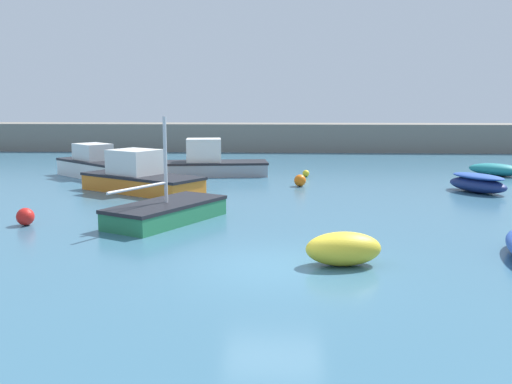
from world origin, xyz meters
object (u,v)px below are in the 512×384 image
(motorboat_grey_hull, at_px, (140,177))
(mooring_buoy_orange, at_px, (300,180))
(fishing_dinghy_green, at_px, (343,249))
(mooring_buoy_yellow, at_px, (306,173))
(mooring_buoy_red, at_px, (25,217))
(rowboat_with_red_cover, at_px, (478,183))
(rowboat_white_midwater, at_px, (496,170))
(motorboat_with_cabin, at_px, (96,165))
(sailboat_twin_hulled, at_px, (166,212))
(cabin_cruiser_white, at_px, (210,163))

(motorboat_grey_hull, bearing_deg, mooring_buoy_orange, 47.52)
(mooring_buoy_orange, bearing_deg, fishing_dinghy_green, -86.84)
(mooring_buoy_yellow, bearing_deg, mooring_buoy_red, -127.48)
(mooring_buoy_red, height_order, mooring_buoy_orange, mooring_buoy_red)
(rowboat_with_red_cover, height_order, rowboat_white_midwater, rowboat_with_red_cover)
(motorboat_with_cabin, relative_size, sailboat_twin_hulled, 1.11)
(motorboat_with_cabin, xyz_separation_m, mooring_buoy_red, (1.56, -12.00, -0.36))
(fishing_dinghy_green, distance_m, motorboat_grey_hull, 13.98)
(mooring_buoy_red, bearing_deg, rowboat_with_red_cover, 24.30)
(mooring_buoy_yellow, bearing_deg, fishing_dinghy_green, -88.89)
(cabin_cruiser_white, relative_size, motorboat_with_cabin, 1.16)
(mooring_buoy_red, bearing_deg, motorboat_with_cabin, 97.43)
(motorboat_with_cabin, bearing_deg, mooring_buoy_orange, 28.39)
(motorboat_grey_hull, relative_size, mooring_buoy_orange, 10.64)
(cabin_cruiser_white, distance_m, mooring_buoy_red, 13.85)
(cabin_cruiser_white, relative_size, rowboat_white_midwater, 2.05)
(motorboat_with_cabin, xyz_separation_m, mooring_buoy_yellow, (11.36, 0.77, -0.47))
(rowboat_with_red_cover, distance_m, sailboat_twin_hulled, 14.64)
(mooring_buoy_red, bearing_deg, mooring_buoy_orange, 44.56)
(rowboat_with_red_cover, relative_size, mooring_buoy_yellow, 8.72)
(fishing_dinghy_green, distance_m, mooring_buoy_orange, 13.43)
(fishing_dinghy_green, height_order, motorboat_grey_hull, motorboat_grey_hull)
(motorboat_with_cabin, relative_size, rowboat_white_midwater, 1.76)
(mooring_buoy_red, xyz_separation_m, mooring_buoy_yellow, (9.80, 12.78, -0.11))
(rowboat_white_midwater, xyz_separation_m, mooring_buoy_orange, (-10.96, -4.59, -0.04))
(cabin_cruiser_white, bearing_deg, mooring_buoy_red, -116.50)
(fishing_dinghy_green, height_order, mooring_buoy_red, fishing_dinghy_green)
(sailboat_twin_hulled, bearing_deg, mooring_buoy_orange, -0.85)
(sailboat_twin_hulled, bearing_deg, mooring_buoy_red, 127.88)
(mooring_buoy_red, bearing_deg, rowboat_white_midwater, 34.21)
(rowboat_with_red_cover, xyz_separation_m, cabin_cruiser_white, (-12.92, 5.25, 0.25))
(rowboat_with_red_cover, bearing_deg, cabin_cruiser_white, 36.46)
(rowboat_with_red_cover, distance_m, cabin_cruiser_white, 13.95)
(mooring_buoy_red, bearing_deg, sailboat_twin_hulled, 9.31)
(motorboat_grey_hull, bearing_deg, motorboat_with_cabin, 159.41)
(rowboat_with_red_cover, bearing_deg, mooring_buoy_red, 82.87)
(fishing_dinghy_green, bearing_deg, sailboat_twin_hulled, 129.87)
(motorboat_grey_hull, bearing_deg, mooring_buoy_yellow, 67.80)
(rowboat_white_midwater, bearing_deg, mooring_buoy_red, 74.35)
(motorboat_with_cabin, relative_size, mooring_buoy_orange, 9.41)
(cabin_cruiser_white, distance_m, mooring_buoy_yellow, 5.35)
(cabin_cruiser_white, bearing_deg, motorboat_with_cabin, -177.31)
(fishing_dinghy_green, relative_size, motorboat_grey_hull, 0.33)
(rowboat_white_midwater, xyz_separation_m, mooring_buoy_red, (-20.34, -13.83, -0.04))
(cabin_cruiser_white, bearing_deg, rowboat_with_red_cover, -29.75)
(rowboat_with_red_cover, distance_m, mooring_buoy_yellow, 9.06)
(motorboat_grey_hull, height_order, mooring_buoy_orange, motorboat_grey_hull)
(rowboat_with_red_cover, height_order, motorboat_with_cabin, motorboat_with_cabin)
(rowboat_with_red_cover, xyz_separation_m, mooring_buoy_yellow, (-7.60, 4.92, -0.24))
(sailboat_twin_hulled, bearing_deg, rowboat_white_midwater, -21.72)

